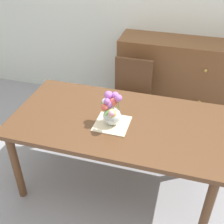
{
  "coord_description": "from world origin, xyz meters",
  "views": [
    {
      "loc": [
        0.49,
        -1.86,
        2.17
      ],
      "look_at": [
        -0.02,
        -0.08,
        0.88
      ],
      "focal_mm": 45.93,
      "sensor_mm": 36.0,
      "label": 1
    }
  ],
  "objects": [
    {
      "name": "dresser",
      "position": [
        0.39,
        1.33,
        0.5
      ],
      "size": [
        1.4,
        0.47,
        1.0
      ],
      "color": "brown",
      "rests_on": "ground_plane"
    },
    {
      "name": "ground_plane",
      "position": [
        0.0,
        0.0,
        0.0
      ],
      "size": [
        12.0,
        12.0,
        0.0
      ],
      "primitive_type": "plane",
      "color": "#939399"
    },
    {
      "name": "placemat",
      "position": [
        -0.02,
        -0.08,
        0.77
      ],
      "size": [
        0.27,
        0.27,
        0.01
      ],
      "primitive_type": "cube",
      "color": "beige",
      "rests_on": "dining_table"
    },
    {
      "name": "chair_far",
      "position": [
        -0.07,
        0.81,
        0.52
      ],
      "size": [
        0.42,
        0.42,
        0.9
      ],
      "rotation": [
        0.0,
        0.0,
        3.14
      ],
      "color": "brown",
      "rests_on": "ground_plane"
    },
    {
      "name": "flower_vase",
      "position": [
        -0.03,
        -0.07,
        0.89
      ],
      "size": [
        0.19,
        0.22,
        0.26
      ],
      "color": "silver",
      "rests_on": "placemat"
    },
    {
      "name": "dining_table",
      "position": [
        0.0,
        0.0,
        0.68
      ],
      "size": [
        1.76,
        0.94,
        0.76
      ],
      "color": "brown",
      "rests_on": "ground_plane"
    }
  ]
}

